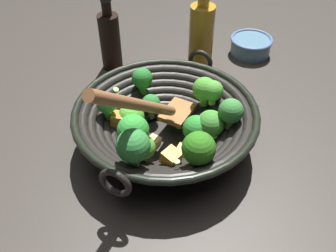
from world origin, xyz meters
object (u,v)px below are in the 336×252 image
soy_sauce_bottle (111,39)px  cooking_oil_bottle (201,40)px  prep_bowl (251,45)px  wok (166,122)px

soy_sauce_bottle → cooking_oil_bottle: cooking_oil_bottle is taller
soy_sauce_bottle → prep_bowl: size_ratio=1.70×
wok → prep_bowl: size_ratio=3.13×
wok → cooking_oil_bottle: (-0.18, 0.17, 0.03)m
soy_sauce_bottle → wok: bearing=-0.6°
cooking_oil_bottle → prep_bowl: size_ratio=2.17×
soy_sauce_bottle → cooking_oil_bottle: bearing=52.8°
soy_sauce_bottle → prep_bowl: (0.09, 0.34, -0.05)m
cooking_oil_bottle → wok: bearing=-43.6°
soy_sauce_bottle → prep_bowl: 0.35m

